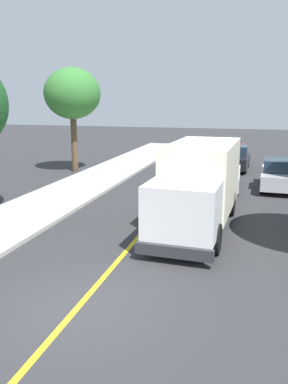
% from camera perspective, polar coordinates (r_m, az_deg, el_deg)
% --- Properties ---
extents(ground_plane, '(120.00, 120.00, 0.00)m').
position_cam_1_polar(ground_plane, '(10.01, -9.36, -15.93)').
color(ground_plane, '#303033').
extents(centre_line_yellow, '(0.16, 56.00, 0.01)m').
position_cam_1_polar(centre_line_yellow, '(18.91, 3.44, -1.60)').
color(centre_line_yellow, gold).
rests_on(centre_line_yellow, ground).
extents(box_truck, '(2.72, 7.28, 3.20)m').
position_cam_1_polar(box_truck, '(15.15, 7.95, 1.39)').
color(box_truck, '#F2EDCC').
rests_on(box_truck, ground).
extents(parked_car_near, '(1.92, 4.45, 1.67)m').
position_cam_1_polar(parked_car_near, '(22.19, 11.35, 2.48)').
color(parked_car_near, silver).
rests_on(parked_car_near, ground).
extents(parked_car_mid, '(1.97, 4.47, 1.67)m').
position_cam_1_polar(parked_car_mid, '(28.48, 13.05, 4.75)').
color(parked_car_mid, black).
rests_on(parked_car_mid, ground).
extents(parked_car_far, '(1.85, 4.42, 1.67)m').
position_cam_1_polar(parked_car_far, '(34.25, 12.50, 6.17)').
color(parked_car_far, maroon).
rests_on(parked_car_far, ground).
extents(parked_van_across, '(1.94, 4.45, 1.67)m').
position_cam_1_polar(parked_van_across, '(22.83, 18.85, 2.33)').
color(parked_van_across, '#B7B7BC').
rests_on(parked_van_across, ground).
extents(street_tree_down_block, '(3.71, 3.71, 6.89)m').
position_cam_1_polar(street_tree_down_block, '(27.15, -10.32, 13.75)').
color(street_tree_down_block, brown).
rests_on(street_tree_down_block, ground).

